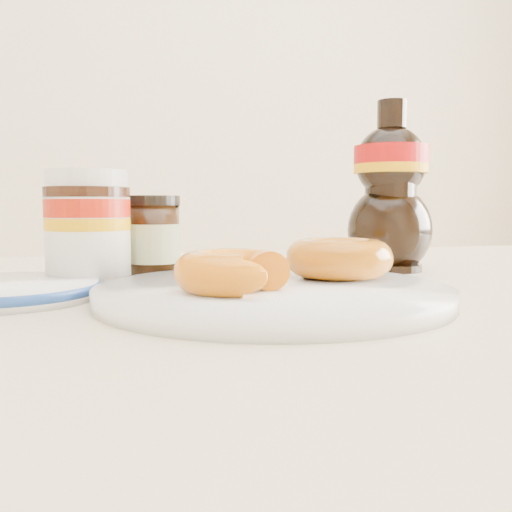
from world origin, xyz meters
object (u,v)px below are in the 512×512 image
object	(u,v)px
plate	(273,293)
syrup_bottle	(390,187)
dining_table	(292,370)
nutella_jar	(88,225)
dark_jar	(153,240)
blue_rim_saucer	(7,290)
donut_whole	(339,258)
donut_bitten	(232,271)

from	to	relation	value
plate	syrup_bottle	xyz separation A→B (m)	(0.21, 0.18, 0.10)
dining_table	plate	size ratio (longest dim) A/B	4.70
nutella_jar	syrup_bottle	bearing A→B (deg)	8.96
dark_jar	blue_rim_saucer	size ratio (longest dim) A/B	0.59
plate	dark_jar	size ratio (longest dim) A/B	3.24
dining_table	donut_whole	xyz separation A→B (m)	(0.03, -0.04, 0.12)
nutella_jar	syrup_bottle	xyz separation A→B (m)	(0.36, 0.06, 0.04)
donut_whole	blue_rim_saucer	distance (m)	0.30
dining_table	plate	bearing A→B (deg)	-121.31
donut_bitten	blue_rim_saucer	size ratio (longest dim) A/B	0.58
plate	blue_rim_saucer	size ratio (longest dim) A/B	1.89
donut_bitten	donut_whole	xyz separation A→B (m)	(0.12, 0.06, 0.00)
donut_whole	blue_rim_saucer	world-z (taller)	donut_whole
plate	dark_jar	xyz separation A→B (m)	(-0.08, 0.16, 0.04)
donut_whole	blue_rim_saucer	bearing A→B (deg)	171.64
donut_whole	dark_jar	world-z (taller)	dark_jar
dining_table	syrup_bottle	world-z (taller)	syrup_bottle
donut_bitten	syrup_bottle	xyz separation A→B (m)	(0.26, 0.21, 0.07)
donut_bitten	dark_jar	distance (m)	0.19
dining_table	blue_rim_saucer	world-z (taller)	blue_rim_saucer
blue_rim_saucer	donut_whole	bearing A→B (deg)	-8.36
donut_bitten	dark_jar	size ratio (longest dim) A/B	0.98
nutella_jar	dark_jar	world-z (taller)	nutella_jar
dark_jar	blue_rim_saucer	world-z (taller)	dark_jar
blue_rim_saucer	syrup_bottle	bearing A→B (deg)	13.65
syrup_bottle	blue_rim_saucer	bearing A→B (deg)	-166.35
plate	dark_jar	distance (m)	0.19
syrup_bottle	donut_bitten	bearing A→B (deg)	-140.70
donut_bitten	syrup_bottle	size ratio (longest dim) A/B	0.43
nutella_jar	blue_rim_saucer	bearing A→B (deg)	-145.38
donut_whole	nutella_jar	world-z (taller)	nutella_jar
syrup_bottle	dining_table	bearing A→B (deg)	-147.17
donut_whole	blue_rim_saucer	xyz separation A→B (m)	(-0.29, 0.04, -0.02)
donut_whole	dark_jar	bearing A→B (deg)	140.96
donut_bitten	dark_jar	xyz separation A→B (m)	(-0.04, 0.19, 0.01)
plate	syrup_bottle	distance (m)	0.30
dining_table	blue_rim_saucer	bearing A→B (deg)	178.93
plate	donut_whole	xyz separation A→B (m)	(0.08, 0.03, 0.02)
donut_whole	dining_table	bearing A→B (deg)	130.06
donut_whole	dark_jar	xyz separation A→B (m)	(-0.16, 0.13, 0.01)
nutella_jar	syrup_bottle	distance (m)	0.37
dining_table	syrup_bottle	size ratio (longest dim) A/B	6.66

